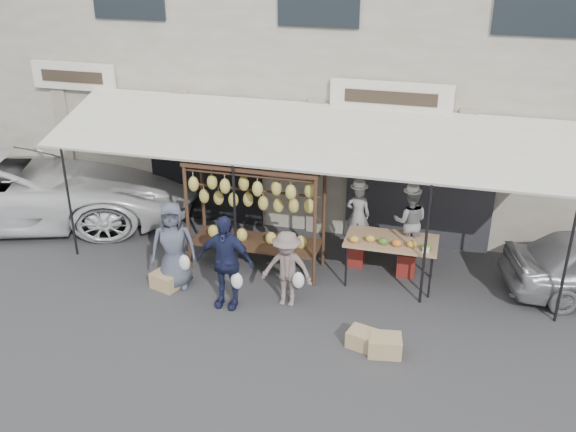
# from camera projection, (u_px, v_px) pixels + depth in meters

# --- Properties ---
(ground_plane) EXTENTS (90.00, 90.00, 0.00)m
(ground_plane) POSITION_uv_depth(u_px,v_px,m) (270.00, 316.00, 11.21)
(ground_plane) COLOR #2D2D30
(shophouse) EXTENTS (24.00, 6.15, 7.30)m
(shophouse) POSITION_uv_depth(u_px,v_px,m) (345.00, 41.00, 15.35)
(shophouse) COLOR #B3AC9B
(shophouse) RESTS_ON ground_plane
(awning) EXTENTS (10.00, 2.35, 2.92)m
(awning) POSITION_uv_depth(u_px,v_px,m) (303.00, 136.00, 12.11)
(awning) COLOR silver
(awning) RESTS_ON ground_plane
(banana_rack) EXTENTS (2.60, 0.90, 2.24)m
(banana_rack) POSITION_uv_depth(u_px,v_px,m) (255.00, 196.00, 12.09)
(banana_rack) COLOR #311D12
(banana_rack) RESTS_ON ground_plane
(produce_table) EXTENTS (1.70, 0.90, 1.04)m
(produce_table) POSITION_uv_depth(u_px,v_px,m) (391.00, 242.00, 11.86)
(produce_table) COLOR #A07B56
(produce_table) RESTS_ON ground_plane
(vendor_left) EXTENTS (0.49, 0.34, 1.26)m
(vendor_left) POSITION_uv_depth(u_px,v_px,m) (358.00, 215.00, 12.42)
(vendor_left) COLOR gray
(vendor_left) RESTS_ON stool_left
(vendor_right) EXTENTS (0.67, 0.54, 1.32)m
(vendor_right) POSITION_uv_depth(u_px,v_px,m) (410.00, 222.00, 12.05)
(vendor_right) COLOR gray
(vendor_right) RESTS_ON stool_right
(customer_left) EXTENTS (0.96, 0.78, 1.70)m
(customer_left) POSITION_uv_depth(u_px,v_px,m) (173.00, 246.00, 11.79)
(customer_left) COLOR #434857
(customer_left) RESTS_ON ground_plane
(customer_mid) EXTENTS (1.03, 0.45, 1.75)m
(customer_mid) POSITION_uv_depth(u_px,v_px,m) (225.00, 262.00, 11.19)
(customer_mid) COLOR #1B2041
(customer_mid) RESTS_ON ground_plane
(customer_right) EXTENTS (0.93, 0.53, 1.43)m
(customer_right) POSITION_uv_depth(u_px,v_px,m) (287.00, 269.00, 11.27)
(customer_right) COLOR #6D5C58
(customer_right) RESTS_ON ground_plane
(stool_left) EXTENTS (0.37, 0.37, 0.46)m
(stool_left) POSITION_uv_depth(u_px,v_px,m) (356.00, 254.00, 12.79)
(stool_left) COLOR maroon
(stool_left) RESTS_ON ground_plane
(stool_right) EXTENTS (0.42, 0.42, 0.48)m
(stool_right) POSITION_uv_depth(u_px,v_px,m) (406.00, 263.00, 12.43)
(stool_right) COLOR maroon
(stool_right) RESTS_ON ground_plane
(crate_near_a) EXTENTS (0.56, 0.48, 0.29)m
(crate_near_a) POSITION_uv_depth(u_px,v_px,m) (363.00, 339.00, 10.36)
(crate_near_a) COLOR tan
(crate_near_a) RESTS_ON ground_plane
(crate_near_b) EXTENTS (0.58, 0.48, 0.32)m
(crate_near_b) POSITION_uv_depth(u_px,v_px,m) (385.00, 345.00, 10.19)
(crate_near_b) COLOR tan
(crate_near_b) RESTS_ON ground_plane
(crate_far) EXTENTS (0.59, 0.51, 0.30)m
(crate_far) POSITION_uv_depth(u_px,v_px,m) (166.00, 280.00, 12.02)
(crate_far) COLOR tan
(crate_far) RESTS_ON ground_plane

